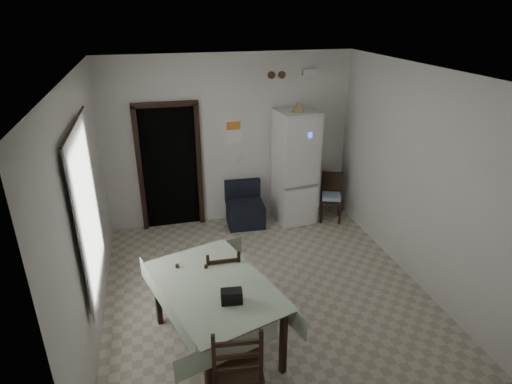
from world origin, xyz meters
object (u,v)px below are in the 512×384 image
Objects in this scene: navy_seat at (245,205)px; dining_chair_far_left at (196,288)px; corner_chair at (331,198)px; dining_chair_far_right at (222,280)px; dining_table at (216,316)px; dining_chair_near_head at (236,364)px; fridge at (295,167)px.

navy_seat is 2.54m from dining_chair_far_left.
navy_seat is at bearing -101.11° from dining_chair_far_left.
corner_chair reaches higher than navy_seat.
corner_chair is 3.09m from dining_chair_far_right.
dining_chair_near_head is (0.05, -0.85, 0.13)m from dining_table.
dining_chair_near_head is at bearing -103.64° from corner_chair.
dining_table is (-0.98, -2.80, 0.04)m from navy_seat.
dining_table is at bearing 74.84° from dining_chair_far_right.
dining_chair_far_left is (-0.15, 0.53, 0.02)m from dining_table.
dining_chair_far_right is at bearing -160.35° from dining_chair_far_left.
navy_seat is at bearing 173.41° from fridge.
dining_chair_far_left is 0.33m from dining_chair_far_right.
fridge is 3.42m from dining_table.
dining_table is 0.55m from dining_chair_far_left.
fridge is 4.10m from dining_chair_near_head.
corner_chair reaches higher than dining_table.
dining_chair_near_head is at bearing 113.98° from dining_chair_far_left.
dining_chair_far_right reaches higher than dining_table.
dining_chair_near_head is at bearing -100.66° from navy_seat.
fridge reaches higher than corner_chair.
fridge reaches higher than dining_chair_near_head.
dining_chair_far_right reaches higher than corner_chair.
corner_chair is at bearing -3.97° from navy_seat.
dining_chair_far_right is at bearing -117.00° from corner_chair.
dining_table is at bearing -112.21° from corner_chair.
fridge is 2.61× the size of navy_seat.
dining_table is at bearing 121.56° from dining_chair_far_left.
fridge reaches higher than dining_chair_far_right.
dining_chair_far_right is (-2.32, -2.04, 0.06)m from corner_chair.
dining_chair_far_right is (0.33, 0.02, 0.04)m from dining_chair_far_left.
corner_chair is (0.62, -0.20, -0.56)m from fridge.
dining_chair_far_left is at bearing -120.40° from corner_chair.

